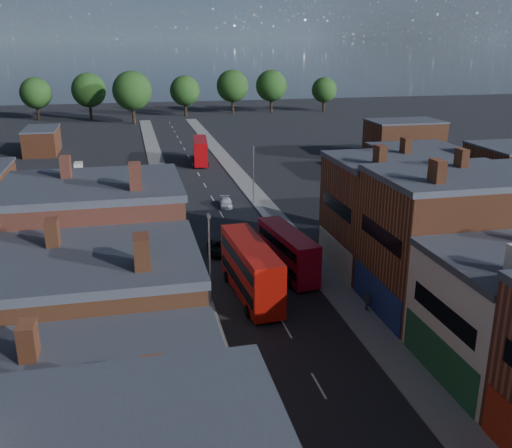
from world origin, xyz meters
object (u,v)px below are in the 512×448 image
ped_1 (216,384)px  ped_3 (367,302)px  bus_0 (251,268)px  car_2 (218,247)px  bus_2 (200,150)px  bus_1 (288,251)px  car_3 (226,203)px

ped_1 → ped_3: 17.06m
bus_0 → ped_1: 15.43m
car_2 → ped_3: ped_3 is taller
bus_2 → ped_3: size_ratio=6.58×
bus_2 → ped_1: bus_2 is taller
car_2 → ped_1: size_ratio=2.56×
bus_2 → car_2: size_ratio=2.30×
car_2 → ped_1: (-4.18, -25.82, 0.38)m
ped_1 → ped_3: size_ratio=1.12×
bus_1 → car_2: bus_1 is taller
bus_1 → ped_1: size_ratio=5.71×
bus_2 → car_3: bus_2 is taller
bus_0 → car_3: size_ratio=3.00×
car_2 → ped_1: bearing=-94.8°
bus_1 → car_2: (-5.77, 7.07, -1.72)m
bus_1 → ped_3: 10.52m
car_2 → ped_1: ped_1 is taller
car_3 → ped_3: size_ratio=2.42×
bus_1 → car_3: size_ratio=2.63×
bus_1 → ped_3: bus_1 is taller
bus_2 → car_3: 29.34m
car_3 → ped_1: (-8.04, -43.30, 0.46)m
bus_1 → car_3: bearing=86.8°
bus_0 → car_3: bearing=81.0°
bus_2 → car_2: (-4.16, -46.75, -1.81)m
bus_1 → car_2: bearing=121.5°
bus_2 → ped_1: (-8.34, -72.58, -1.43)m
bus_0 → ped_1: bus_0 is taller
car_3 → car_2: bearing=-96.6°
bus_2 → ped_1: bearing=-90.4°
car_2 → ped_3: 19.39m
ped_3 → bus_2: bearing=-4.8°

